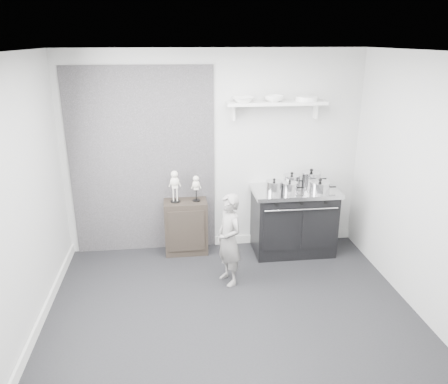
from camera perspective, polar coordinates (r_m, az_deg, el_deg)
The scene contains 16 objects.
ground at distance 4.82m, azimuth 1.09°, elevation -16.21°, with size 4.00×4.00×0.00m, color black.
room_shell at distance 4.22m, azimuth -0.25°, elevation 3.33°, with size 4.02×3.62×2.71m.
wall_shelf at distance 5.77m, azimuth 6.86°, elevation 11.35°, with size 1.30×0.26×0.24m.
stove at distance 6.06m, azimuth 9.00°, elevation -3.61°, with size 1.13×0.71×0.91m.
side_cabinet at distance 6.00m, azimuth -4.98°, elevation -4.56°, with size 0.58×0.34×0.75m, color black.
child at distance 5.18m, azimuth 0.66°, elevation -6.24°, with size 0.41×0.27×1.13m, color gray.
pot_front_left at distance 5.69m, azimuth 6.55°, elevation 0.67°, with size 0.30×0.21×0.20m.
pot_back_left at distance 5.97m, azimuth 8.82°, elevation 1.49°, with size 0.32×0.23×0.20m.
pot_back_right at distance 6.04m, azimuth 11.28°, elevation 1.72°, with size 0.36×0.27×0.24m.
pot_front_right at distance 5.82m, azimuth 12.41°, elevation 0.67°, with size 0.35×0.26×0.19m.
pot_front_center at distance 5.73m, azimuth 8.55°, elevation 0.61°, with size 0.30×0.21×0.17m.
skeleton_full at distance 5.78m, azimuth -6.45°, elevation 1.04°, with size 0.14×0.09×0.50m, color silver, non-canonical shape.
skeleton_torso at distance 5.80m, azimuth -3.67°, elevation 0.72°, with size 0.11×0.07×0.41m, color silver, non-canonical shape.
bowl_large at distance 5.67m, azimuth 2.48°, elevation 12.00°, with size 0.29×0.29×0.07m, color white.
bowl_small at distance 5.75m, azimuth 6.58°, elevation 12.04°, with size 0.25×0.25×0.08m, color white.
plate_stack at distance 5.86m, azimuth 10.71°, elevation 11.89°, with size 0.29×0.29×0.06m, color white.
Camera 1 is at (-0.57, -3.87, 2.81)m, focal length 35.00 mm.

